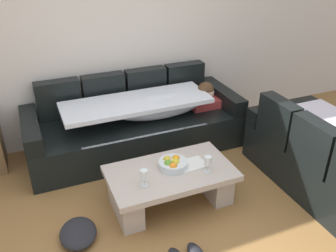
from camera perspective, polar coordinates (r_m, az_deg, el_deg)
The scene contains 9 objects.
ground_plane at distance 3.33m, azimuth 1.84°, elevation -17.55°, with size 14.00×14.00×0.00m, color olive.
back_wall at distance 4.49m, azimuth -9.60°, elevation 14.49°, with size 9.00×0.10×2.70m, color silver.
couch_along_wall at distance 4.42m, azimuth -4.62°, elevation 0.34°, with size 2.52×0.92×0.88m.
coffee_table at distance 3.56m, azimuth 0.42°, elevation -8.88°, with size 1.20×0.68×0.38m.
fruit_bowl at distance 3.50m, azimuth 0.74°, elevation -5.92°, with size 0.28×0.28×0.10m.
wine_glass_near_left at distance 3.23m, azimuth -3.77°, elevation -7.67°, with size 0.07×0.07×0.17m.
wine_glass_near_right at distance 3.42m, azimuth 6.26°, elevation -5.50°, with size 0.07×0.07×0.17m.
open_magazine at distance 3.56m, azimuth 3.63°, elevation -6.01°, with size 0.28×0.21×0.01m, color white.
crumpled_garment at distance 3.40m, azimuth -13.92°, elevation -15.99°, with size 0.40×0.32×0.12m, color #232328.
Camera 1 is at (-0.99, -2.11, 2.38)m, focal length 38.83 mm.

